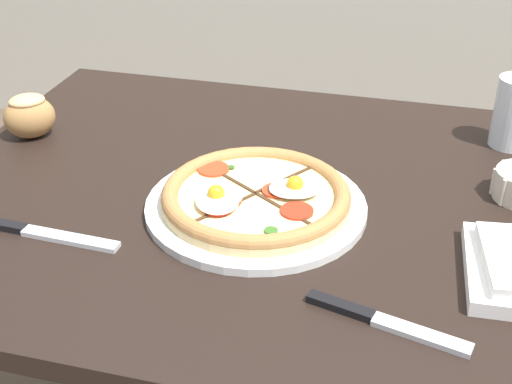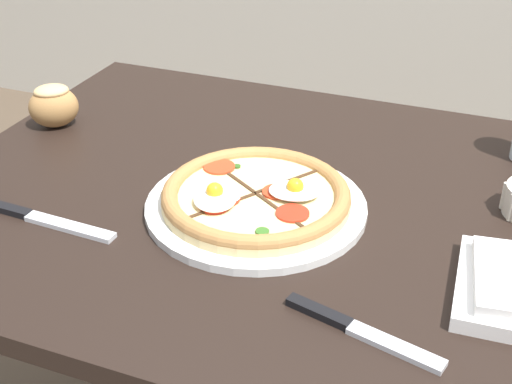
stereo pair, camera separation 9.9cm
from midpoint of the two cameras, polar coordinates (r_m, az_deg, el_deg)
name	(u,v)px [view 2 (the right image)]	position (r m, az deg, el deg)	size (l,w,h in m)	color
dining_table	(317,268)	(1.09, 7.54, -6.15)	(1.16, 0.79, 0.74)	black
pizza	(256,199)	(1.00, 2.82, -0.64)	(0.31, 0.31, 0.05)	white
bread_piece_near	(53,105)	(1.27, -13.77, 6.73)	(0.11, 0.10, 0.08)	#B27F47
knife_main	(38,218)	(1.01, -14.41, -2.09)	(0.24, 0.03, 0.01)	silver
knife_spare	(360,331)	(0.81, 11.86, -10.93)	(0.19, 0.06, 0.01)	silver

